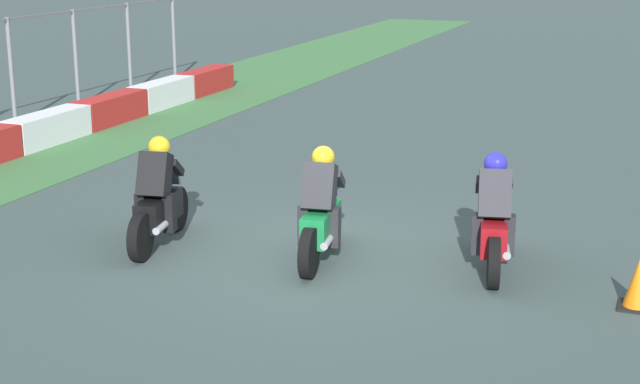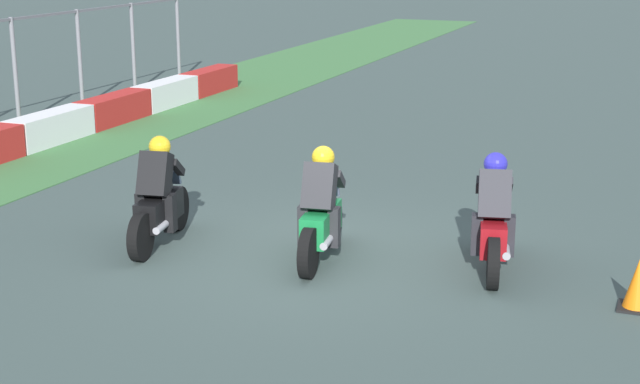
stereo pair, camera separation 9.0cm
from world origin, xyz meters
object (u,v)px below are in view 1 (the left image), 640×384
Objects in this scene: traffic_cone at (638,285)px; rider_lane_c at (158,201)px; rider_lane_b at (321,214)px; rider_lane_a at (493,222)px.

rider_lane_c is at bearing 88.98° from traffic_cone.
rider_lane_b is 2.32m from rider_lane_c.
rider_lane_a is 4.52m from rider_lane_c.
traffic_cone is at bearing -102.34° from rider_lane_b.
rider_lane_a is 3.35× the size of traffic_cone.
rider_lane_a is 2.21m from rider_lane_b.
rider_lane_a is at bearing -91.62° from rider_lane_c.
rider_lane_b and rider_lane_c have the same top height.
traffic_cone is at bearing -124.55° from rider_lane_a.
rider_lane_b is 4.01m from traffic_cone.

